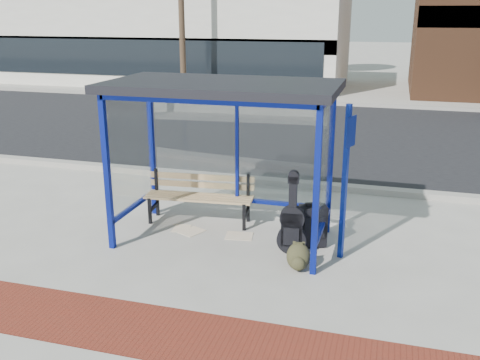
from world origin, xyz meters
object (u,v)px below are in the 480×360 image
(guitar_bag, at_px, (292,226))
(bench, at_px, (200,194))
(suitcase, at_px, (313,226))
(backpack, at_px, (298,257))

(guitar_bag, bearing_deg, bench, 149.26)
(suitcase, distance_m, backpack, 0.85)
(bench, bearing_deg, guitar_bag, -30.93)
(suitcase, height_order, backpack, suitcase)
(guitar_bag, xyz_separation_m, backpack, (0.19, -0.50, -0.25))
(bench, xyz_separation_m, suitcase, (1.96, -0.47, -0.16))
(backpack, bearing_deg, bench, 136.62)
(guitar_bag, distance_m, backpack, 0.59)
(suitcase, bearing_deg, backpack, -116.45)
(bench, xyz_separation_m, guitar_bag, (1.71, -0.81, -0.05))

